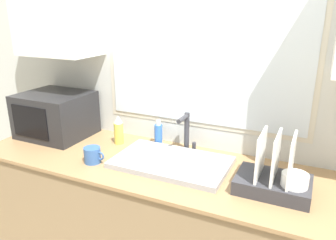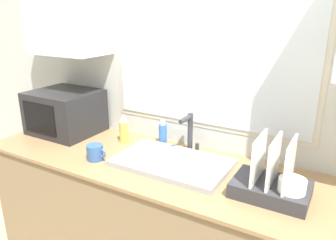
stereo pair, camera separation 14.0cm
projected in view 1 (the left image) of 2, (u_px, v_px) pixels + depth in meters
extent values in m
cube|color=#8C7251|center=(179.00, 239.00, 1.97)|extent=(2.46, 0.65, 0.92)
cube|color=#99754C|center=(180.00, 169.00, 1.82)|extent=(2.49, 0.68, 0.02)
cube|color=silver|center=(203.00, 91.00, 2.01)|extent=(6.00, 0.06, 2.60)
cube|color=beige|center=(203.00, 59.00, 1.92)|extent=(1.30, 0.01, 0.85)
cube|color=silver|center=(202.00, 59.00, 1.92)|extent=(1.24, 0.01, 0.79)
cube|color=white|center=(56.00, 4.00, 2.06)|extent=(0.50, 0.32, 0.63)
cube|color=#9EA0A5|center=(171.00, 162.00, 1.85)|extent=(0.64, 0.39, 0.03)
cylinder|color=#333338|center=(187.00, 132.00, 2.01)|extent=(0.03, 0.03, 0.24)
cylinder|color=#333338|center=(183.00, 118.00, 1.92)|extent=(0.03, 0.13, 0.03)
cylinder|color=#333338|center=(194.00, 147.00, 2.02)|extent=(0.02, 0.02, 0.06)
cube|color=#232326|center=(56.00, 115.00, 2.25)|extent=(0.45, 0.39, 0.30)
cube|color=black|center=(30.00, 122.00, 2.09)|extent=(0.29, 0.01, 0.21)
cube|color=#333338|center=(273.00, 184.00, 1.57)|extent=(0.35, 0.24, 0.07)
cube|color=white|center=(261.00, 154.00, 1.55)|extent=(0.01, 0.22, 0.22)
cube|color=white|center=(276.00, 157.00, 1.52)|extent=(0.01, 0.22, 0.22)
cube|color=white|center=(292.00, 160.00, 1.50)|extent=(0.01, 0.22, 0.22)
cylinder|color=white|center=(295.00, 180.00, 1.48)|extent=(0.12, 0.12, 0.06)
cylinder|color=#D8CC4C|center=(119.00, 133.00, 2.13)|extent=(0.06, 0.06, 0.14)
cone|color=silver|center=(118.00, 119.00, 2.10)|extent=(0.05, 0.05, 0.05)
cylinder|color=blue|center=(158.00, 135.00, 2.10)|extent=(0.05, 0.05, 0.14)
cylinder|color=white|center=(158.00, 123.00, 2.08)|extent=(0.03, 0.03, 0.03)
cylinder|color=#335999|center=(92.00, 155.00, 1.87)|extent=(0.10, 0.10, 0.09)
torus|color=#335999|center=(100.00, 156.00, 1.84)|extent=(0.05, 0.01, 0.05)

